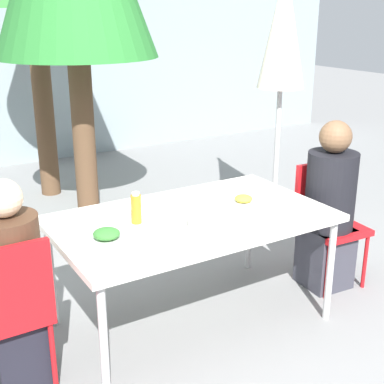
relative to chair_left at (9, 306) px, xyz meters
The scene contains 13 objects.
ground_plane 1.23m from the chair_left, ahead, with size 24.00×24.00×0.00m, color gray.
building_facade 4.69m from the chair_left, 75.90° to the left, with size 10.00×0.20×3.00m.
dining_table 1.13m from the chair_left, ahead, with size 1.63×0.96×0.73m.
chair_left is the anchor object (origin of this frame).
person_left 0.10m from the chair_left, 58.61° to the left, with size 0.31×0.31×1.13m.
chair_right 2.24m from the chair_left, ahead, with size 0.43×0.43×0.87m.
person_right 2.18m from the chair_left, ahead, with size 0.34×0.34×1.20m.
closed_umbrella 3.02m from the chair_left, 22.43° to the left, with size 0.40×0.40×2.25m.
plate_0 0.59m from the chair_left, ahead, with size 0.26×0.26×0.07m.
plate_1 1.52m from the chair_left, ahead, with size 0.20×0.20×0.06m.
bottle 0.86m from the chair_left, 11.59° to the left, with size 0.06×0.06×0.19m.
drinking_cup 1.06m from the chair_left, ahead, with size 0.07×0.07×0.10m.
salad_bowl 1.11m from the chair_left, 12.53° to the right, with size 0.16×0.16×0.06m.
Camera 1 is at (-1.54, -2.54, 1.90)m, focal length 50.00 mm.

